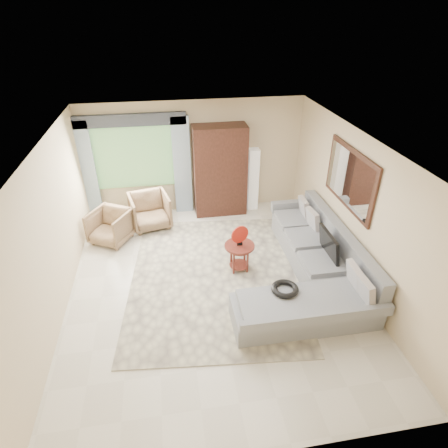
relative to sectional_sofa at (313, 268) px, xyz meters
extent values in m
plane|color=silver|center=(-1.78, 0.18, -0.28)|extent=(6.00, 6.00, 0.00)
cube|color=beige|center=(-1.74, 0.43, -0.27)|extent=(3.39, 4.28, 0.02)
cube|color=gray|center=(0.22, 0.68, -0.08)|extent=(0.90, 2.40, 0.40)
cube|color=gray|center=(-0.48, -0.92, -0.08)|extent=(2.30, 0.80, 0.40)
cube|color=gray|center=(0.57, 0.28, 0.37)|extent=(0.20, 3.20, 0.50)
cube|color=gray|center=(0.22, 1.96, 0.23)|extent=(0.90, 0.16, 0.22)
cube|color=gray|center=(-0.48, -1.37, 0.21)|extent=(2.30, 0.10, 0.18)
cube|color=black|center=(0.27, 0.08, 0.44)|extent=(0.14, 0.74, 0.48)
torus|color=black|center=(-0.78, -0.74, 0.26)|extent=(0.43, 0.43, 0.09)
cylinder|color=#501E15|center=(-1.24, 0.55, 0.26)|extent=(0.56, 0.56, 0.04)
cylinder|color=#501E15|center=(-1.24, 0.55, -0.03)|extent=(0.37, 0.37, 0.50)
cylinder|color=#AE1E11|center=(-1.24, 0.55, 0.50)|extent=(0.33, 0.12, 0.34)
imported|color=#977652|center=(-3.70, 1.98, 0.07)|extent=(1.03, 1.04, 0.70)
imported|color=#8A6E4B|center=(-2.88, 2.47, 0.10)|extent=(0.98, 1.00, 0.77)
imported|color=#999999|center=(-3.80, 2.62, 0.01)|extent=(0.57, 0.50, 0.59)
cube|color=black|center=(-1.23, 2.90, 0.77)|extent=(1.20, 0.55, 2.10)
cube|color=silver|center=(-0.43, 2.96, 0.47)|extent=(0.24, 0.24, 1.50)
cube|color=#669E59|center=(-3.13, 3.15, 1.12)|extent=(1.80, 0.04, 1.40)
cube|color=#9EB7CC|center=(-4.18, 3.06, 0.87)|extent=(0.40, 0.08, 2.30)
cube|color=#9EB7CC|center=(-2.08, 3.06, 0.87)|extent=(0.40, 0.08, 2.30)
cube|color=#1E232D|center=(-3.13, 3.08, 1.97)|extent=(2.40, 0.12, 0.26)
cube|color=black|center=(0.69, 0.53, 1.47)|extent=(0.04, 1.70, 1.05)
cube|color=white|center=(0.66, 0.53, 1.47)|extent=(0.02, 1.54, 0.90)
camera|label=1|loc=(-2.46, -5.00, 4.11)|focal=30.00mm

